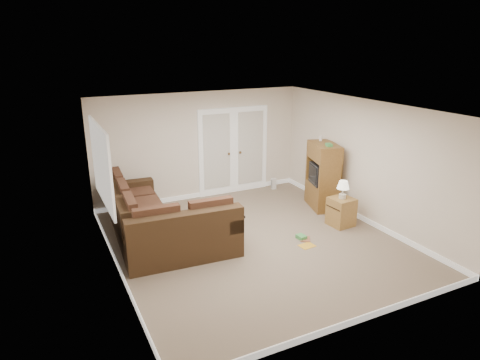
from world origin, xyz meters
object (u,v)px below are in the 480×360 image
sectional_sofa (156,223)px  tv_armoire (323,176)px  coffee_table (219,221)px  side_cabinet (341,209)px

sectional_sofa → tv_armoire: tv_armoire is taller
coffee_table → side_cabinet: side_cabinet is taller
tv_armoire → coffee_table: bearing=-159.2°
sectional_sofa → tv_armoire: size_ratio=1.99×
coffee_table → tv_armoire: size_ratio=0.66×
coffee_table → tv_armoire: bearing=11.3°
coffee_table → side_cabinet: size_ratio=1.09×
coffee_table → side_cabinet: 2.47m
tv_armoire → side_cabinet: bearing=-88.2°
sectional_sofa → side_cabinet: 3.67m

